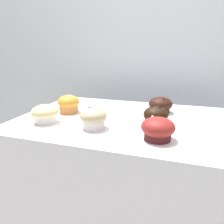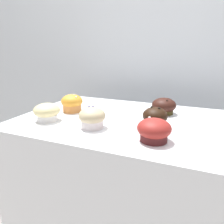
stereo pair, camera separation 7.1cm
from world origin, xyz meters
TOP-DOWN VIEW (x-y plane):
  - wall_back at (0.00, 0.60)m, footprint 3.20×0.10m
  - display_counter at (0.00, 0.00)m, footprint 1.00×0.64m
  - muffin_front_center at (0.09, 0.15)m, footprint 0.11×0.11m
  - muffin_back_left at (-0.32, 0.01)m, footprint 0.10×0.10m
  - muffin_back_right at (-0.13, -0.15)m, footprint 0.10×0.10m
  - muffin_front_left at (-0.34, -0.15)m, footprint 0.11×0.11m
  - muffin_front_right at (0.12, -0.18)m, footprint 0.11×0.11m
  - muffin_back_center at (0.10, -0.07)m, footprint 0.09×0.09m

SIDE VIEW (x-z plane):
  - display_counter at x=0.00m, z-range 0.00..0.93m
  - wall_back at x=0.00m, z-range 0.00..1.80m
  - muffin_front_center at x=0.09m, z-range 0.93..1.00m
  - muffin_front_right at x=0.12m, z-range 0.93..1.01m
  - muffin_front_left at x=-0.34m, z-range 0.93..1.01m
  - muffin_back_right at x=-0.13m, z-range 0.93..1.01m
  - muffin_back_center at x=0.10m, z-range 0.93..1.01m
  - muffin_back_left at x=-0.32m, z-range 0.93..1.01m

